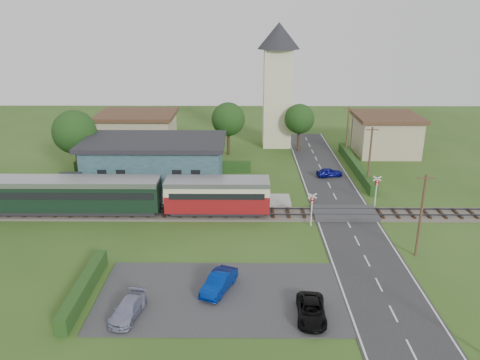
{
  "coord_description": "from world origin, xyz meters",
  "views": [
    {
      "loc": [
        0.11,
        -40.06,
        18.62
      ],
      "look_at": [
        -0.24,
        4.0,
        2.95
      ],
      "focal_mm": 35.0,
      "sensor_mm": 36.0,
      "label": 1
    }
  ],
  "objects_px": {
    "station_building": "(155,161)",
    "train": "(45,194)",
    "crossing_signal_far": "(377,187)",
    "car_park_dark": "(311,310)",
    "crossing_signal_near": "(312,205)",
    "car_park_silver": "(128,309)",
    "church_tower": "(278,76)",
    "car_on_road": "(329,172)",
    "house_east": "(385,134)",
    "pedestrian_far": "(104,191)",
    "equipment_hut": "(69,187)",
    "car_park_blue": "(219,282)",
    "pedestrian_near": "(199,193)",
    "house_west": "(138,132)"
  },
  "relations": [
    {
      "from": "equipment_hut",
      "to": "station_building",
      "type": "bearing_deg",
      "value": 35.92
    },
    {
      "from": "crossing_signal_near",
      "to": "crossing_signal_far",
      "type": "height_order",
      "value": "same"
    },
    {
      "from": "car_park_dark",
      "to": "house_west",
      "type": "bearing_deg",
      "value": 120.16
    },
    {
      "from": "car_on_road",
      "to": "house_east",
      "type": "bearing_deg",
      "value": -54.9
    },
    {
      "from": "car_park_blue",
      "to": "car_park_silver",
      "type": "height_order",
      "value": "car_park_blue"
    },
    {
      "from": "crossing_signal_near",
      "to": "car_park_dark",
      "type": "height_order",
      "value": "crossing_signal_near"
    },
    {
      "from": "church_tower",
      "to": "train",
      "type": "bearing_deg",
      "value": -132.92
    },
    {
      "from": "crossing_signal_near",
      "to": "house_west",
      "type": "bearing_deg",
      "value": 130.11
    },
    {
      "from": "station_building",
      "to": "train",
      "type": "relative_size",
      "value": 0.37
    },
    {
      "from": "church_tower",
      "to": "car_on_road",
      "type": "relative_size",
      "value": 5.6
    },
    {
      "from": "station_building",
      "to": "car_park_silver",
      "type": "distance_m",
      "value": 25.65
    },
    {
      "from": "station_building",
      "to": "house_east",
      "type": "bearing_deg",
      "value": 23.44
    },
    {
      "from": "car_park_silver",
      "to": "house_west",
      "type": "bearing_deg",
      "value": 111.65
    },
    {
      "from": "house_east",
      "to": "pedestrian_near",
      "type": "xyz_separation_m",
      "value": [
        -24.45,
        -19.29,
        -1.56
      ]
    },
    {
      "from": "house_east",
      "to": "car_park_silver",
      "type": "height_order",
      "value": "house_east"
    },
    {
      "from": "church_tower",
      "to": "car_park_silver",
      "type": "xyz_separation_m",
      "value": [
        -12.35,
        -42.43,
        -9.61
      ]
    },
    {
      "from": "train",
      "to": "pedestrian_near",
      "type": "distance_m",
      "value": 15.0
    },
    {
      "from": "crossing_signal_far",
      "to": "pedestrian_far",
      "type": "xyz_separation_m",
      "value": [
        -27.96,
        0.51,
        -0.78
      ]
    },
    {
      "from": "crossing_signal_near",
      "to": "pedestrian_near",
      "type": "xyz_separation_m",
      "value": [
        -10.85,
        5.11,
        -0.9
      ]
    },
    {
      "from": "house_west",
      "to": "house_east",
      "type": "xyz_separation_m",
      "value": [
        35.0,
        -1.0,
        0.0
      ]
    },
    {
      "from": "train",
      "to": "church_tower",
      "type": "height_order",
      "value": "church_tower"
    },
    {
      "from": "church_tower",
      "to": "crossing_signal_far",
      "type": "relative_size",
      "value": 5.37
    },
    {
      "from": "car_park_silver",
      "to": "pedestrian_far",
      "type": "height_order",
      "value": "pedestrian_far"
    },
    {
      "from": "equipment_hut",
      "to": "car_park_dark",
      "type": "relative_size",
      "value": 0.65
    },
    {
      "from": "station_building",
      "to": "pedestrian_near",
      "type": "distance_m",
      "value": 8.51
    },
    {
      "from": "church_tower",
      "to": "car_on_road",
      "type": "distance_m",
      "value": 18.26
    },
    {
      "from": "house_west",
      "to": "equipment_hut",
      "type": "bearing_deg",
      "value": -98.62
    },
    {
      "from": "house_east",
      "to": "car_park_dark",
      "type": "height_order",
      "value": "house_east"
    },
    {
      "from": "house_west",
      "to": "car_park_silver",
      "type": "relative_size",
      "value": 2.91
    },
    {
      "from": "station_building",
      "to": "car_park_silver",
      "type": "relative_size",
      "value": 4.3
    },
    {
      "from": "car_park_blue",
      "to": "car_park_silver",
      "type": "xyz_separation_m",
      "value": [
        -5.75,
        -3.09,
        -0.1
      ]
    },
    {
      "from": "train",
      "to": "car_park_blue",
      "type": "height_order",
      "value": "train"
    },
    {
      "from": "crossing_signal_far",
      "to": "car_park_dark",
      "type": "xyz_separation_m",
      "value": [
        -9.1,
        -18.89,
        -1.52
      ]
    },
    {
      "from": "crossing_signal_near",
      "to": "crossing_signal_far",
      "type": "distance_m",
      "value": 8.65
    },
    {
      "from": "car_park_dark",
      "to": "pedestrian_near",
      "type": "bearing_deg",
      "value": 118.88
    },
    {
      "from": "house_east",
      "to": "car_on_road",
      "type": "height_order",
      "value": "house_east"
    },
    {
      "from": "crossing_signal_near",
      "to": "pedestrian_near",
      "type": "distance_m",
      "value": 12.03
    },
    {
      "from": "crossing_signal_far",
      "to": "car_park_blue",
      "type": "height_order",
      "value": "crossing_signal_far"
    },
    {
      "from": "house_east",
      "to": "pedestrian_near",
      "type": "distance_m",
      "value": 31.19
    },
    {
      "from": "station_building",
      "to": "pedestrian_far",
      "type": "xyz_separation_m",
      "value": [
        -4.36,
        -6.09,
        -1.33
      ]
    },
    {
      "from": "crossing_signal_near",
      "to": "car_on_road",
      "type": "height_order",
      "value": "crossing_signal_near"
    },
    {
      "from": "pedestrian_far",
      "to": "crossing_signal_near",
      "type": "bearing_deg",
      "value": -106.43
    },
    {
      "from": "equipment_hut",
      "to": "train",
      "type": "bearing_deg",
      "value": -110.19
    },
    {
      "from": "train",
      "to": "crossing_signal_near",
      "type": "distance_m",
      "value": 25.69
    },
    {
      "from": "equipment_hut",
      "to": "car_on_road",
      "type": "xyz_separation_m",
      "value": [
        28.5,
        8.3,
        -1.16
      ]
    },
    {
      "from": "car_park_blue",
      "to": "pedestrian_near",
      "type": "height_order",
      "value": "pedestrian_near"
    },
    {
      "from": "train",
      "to": "house_east",
      "type": "relative_size",
      "value": 4.91
    },
    {
      "from": "train",
      "to": "car_park_silver",
      "type": "distance_m",
      "value": 20.3
    },
    {
      "from": "car_park_silver",
      "to": "train",
      "type": "bearing_deg",
      "value": 136.42
    },
    {
      "from": "church_tower",
      "to": "crossing_signal_far",
      "type": "xyz_separation_m",
      "value": [
        8.6,
        -23.61,
        -8.08
      ]
    }
  ]
}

